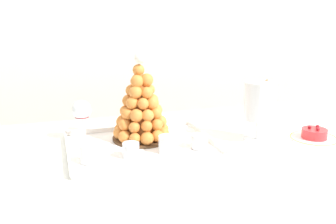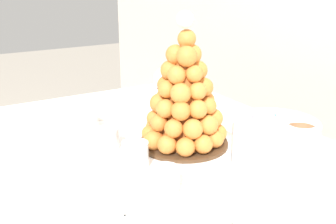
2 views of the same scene
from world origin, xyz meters
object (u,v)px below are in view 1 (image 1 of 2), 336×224
object	(u,v)px
dessert_cup_left	(88,154)
dessert_cup_mid_left	(131,151)
dessert_cup_centre	(167,145)
macaron_goblet	(260,102)
croquembouche	(141,107)
fruit_tart_plate	(314,136)
dessert_cup_mid_right	(199,142)
wine_glass	(82,111)
serving_tray	(141,146)

from	to	relation	value
dessert_cup_left	dessert_cup_mid_left	xyz separation A→B (m)	(0.14, -0.00, -0.00)
dessert_cup_centre	macaron_goblet	bearing A→B (deg)	5.23
croquembouche	fruit_tart_plate	size ratio (longest dim) A/B	1.78
croquembouche	fruit_tart_plate	world-z (taller)	croquembouche
dessert_cup_mid_right	fruit_tart_plate	bearing A→B (deg)	-3.05
dessert_cup_left	wine_glass	world-z (taller)	wine_glass
dessert_cup_centre	fruit_tart_plate	xyz separation A→B (m)	(0.60, -0.02, -0.02)
croquembouche	dessert_cup_mid_right	xyz separation A→B (m)	(0.18, -0.16, -0.10)
serving_tray	fruit_tart_plate	xyz separation A→B (m)	(0.67, -0.11, 0.01)
dessert_cup_mid_right	macaron_goblet	world-z (taller)	macaron_goblet
serving_tray	fruit_tart_plate	distance (m)	0.68
dessert_cup_mid_left	dessert_cup_mid_right	xyz separation A→B (m)	(0.25, 0.01, -0.00)
dessert_cup_mid_left	macaron_goblet	size ratio (longest dim) A/B	0.23
fruit_tart_plate	serving_tray	bearing A→B (deg)	170.57
serving_tray	wine_glass	xyz separation A→B (m)	(-0.20, 0.15, 0.11)
macaron_goblet	dessert_cup_mid_left	bearing A→B (deg)	-174.95
dessert_cup_centre	wine_glass	world-z (taller)	wine_glass
dessert_cup_left	dessert_cup_centre	xyz separation A→B (m)	(0.27, 0.01, 0.00)
dessert_cup_mid_left	dessert_cup_centre	distance (m)	0.13
dessert_cup_centre	wine_glass	distance (m)	0.37
serving_tray	dessert_cup_mid_left	world-z (taller)	dessert_cup_mid_left
dessert_cup_centre	serving_tray	bearing A→B (deg)	128.84
croquembouche	dessert_cup_left	distance (m)	0.29
serving_tray	dessert_cup_centre	bearing A→B (deg)	-51.16
dessert_cup_left	dessert_cup_mid_right	xyz separation A→B (m)	(0.39, 0.01, -0.00)
croquembouche	dessert_cup_centre	bearing A→B (deg)	-71.80
dessert_cup_centre	wine_glass	size ratio (longest dim) A/B	0.38
croquembouche	dessert_cup_centre	distance (m)	0.20
dessert_cup_mid_left	dessert_cup_mid_right	bearing A→B (deg)	3.38
serving_tray	dessert_cup_mid_right	world-z (taller)	dessert_cup_mid_right
dessert_cup_mid_left	macaron_goblet	world-z (taller)	macaron_goblet
macaron_goblet	wine_glass	distance (m)	0.68
serving_tray	dessert_cup_left	bearing A→B (deg)	-153.62
macaron_goblet	wine_glass	size ratio (longest dim) A/B	1.53
croquembouche	dessert_cup_mid_left	world-z (taller)	croquembouche
dessert_cup_mid_left	dessert_cup_centre	world-z (taller)	dessert_cup_centre
wine_glass	dessert_cup_mid_left	bearing A→B (deg)	-60.77
macaron_goblet	fruit_tart_plate	distance (m)	0.26
croquembouche	dessert_cup_left	size ratio (longest dim) A/B	5.67
croquembouche	dessert_cup_mid_right	bearing A→B (deg)	-41.93
dessert_cup_left	dessert_cup_centre	distance (m)	0.27
fruit_tart_plate	wine_glass	world-z (taller)	wine_glass
dessert_cup_mid_right	fruit_tart_plate	distance (m)	0.47
dessert_cup_mid_right	macaron_goblet	distance (m)	0.28
croquembouche	macaron_goblet	distance (m)	0.45
macaron_goblet	dessert_cup_centre	bearing A→B (deg)	-174.77
dessert_cup_centre	macaron_goblet	distance (m)	0.40
serving_tray	croquembouche	xyz separation A→B (m)	(0.02, 0.07, 0.13)
dessert_cup_centre	croquembouche	bearing A→B (deg)	108.20
dessert_cup_mid_left	wine_glass	world-z (taller)	wine_glass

